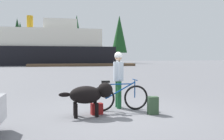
# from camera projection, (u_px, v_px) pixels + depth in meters

# --- Properties ---
(ground_plane) EXTENTS (160.00, 160.00, 0.00)m
(ground_plane) POSITION_uv_depth(u_px,v_px,m) (116.00, 113.00, 6.89)
(ground_plane) COLOR slate
(bicycle) EXTENTS (1.77, 0.44, 0.93)m
(bicycle) POSITION_uv_depth(u_px,v_px,m) (119.00, 97.00, 7.18)
(bicycle) COLOR black
(bicycle) RESTS_ON ground_plane
(person_cyclist) EXTENTS (0.32, 0.53, 1.75)m
(person_cyclist) POSITION_uv_depth(u_px,v_px,m) (118.00, 74.00, 7.54)
(person_cyclist) COLOR #19592D
(person_cyclist) RESTS_ON ground_plane
(dog) EXTENTS (1.45, 0.55, 0.90)m
(dog) POSITION_uv_depth(u_px,v_px,m) (90.00, 94.00, 6.51)
(dog) COLOR black
(dog) RESTS_ON ground_plane
(backpack) EXTENTS (0.29, 0.22, 0.49)m
(backpack) POSITION_uv_depth(u_px,v_px,m) (153.00, 105.00, 6.75)
(backpack) COLOR #334C33
(backpack) RESTS_ON ground_plane
(handbag_pannier) EXTENTS (0.35, 0.23, 0.31)m
(handbag_pannier) POSITION_uv_depth(u_px,v_px,m) (97.00, 109.00, 6.73)
(handbag_pannier) COLOR maroon
(handbag_pannier) RESTS_ON ground_plane
(dock_pier) EXTENTS (17.49, 2.54, 0.40)m
(dock_pier) POSITION_uv_depth(u_px,v_px,m) (83.00, 65.00, 40.14)
(dock_pier) COLOR brown
(dock_pier) RESTS_ON ground_plane
(ferry_boat) EXTENTS (24.54, 7.01, 8.96)m
(ferry_boat) POSITION_uv_depth(u_px,v_px,m) (48.00, 48.00, 44.75)
(ferry_boat) COLOR black
(ferry_boat) RESTS_ON ground_plane
(sailboat_moored) EXTENTS (7.88, 2.21, 7.03)m
(sailboat_moored) POSITION_uv_depth(u_px,v_px,m) (69.00, 62.00, 45.95)
(sailboat_moored) COLOR navy
(sailboat_moored) RESTS_ON ground_plane
(pine_tree_far_left) EXTENTS (3.51, 3.51, 10.56)m
(pine_tree_far_left) POSITION_uv_depth(u_px,v_px,m) (17.00, 36.00, 57.05)
(pine_tree_far_left) COLOR #4C331E
(pine_tree_far_left) RESTS_ON ground_plane
(pine_tree_center) EXTENTS (3.20, 3.20, 12.06)m
(pine_tree_center) POSITION_uv_depth(u_px,v_px,m) (77.00, 34.00, 61.18)
(pine_tree_center) COLOR #4C331E
(pine_tree_center) RESTS_ON ground_plane
(pine_tree_far_right) EXTENTS (3.87, 3.87, 11.68)m
(pine_tree_far_right) POSITION_uv_depth(u_px,v_px,m) (119.00, 34.00, 59.77)
(pine_tree_far_right) COLOR #4C331E
(pine_tree_far_right) RESTS_ON ground_plane
(pine_tree_mid_back) EXTENTS (2.89, 2.89, 10.05)m
(pine_tree_mid_back) POSITION_uv_depth(u_px,v_px,m) (20.00, 36.00, 60.00)
(pine_tree_mid_back) COLOR #4C331E
(pine_tree_mid_back) RESTS_ON ground_plane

